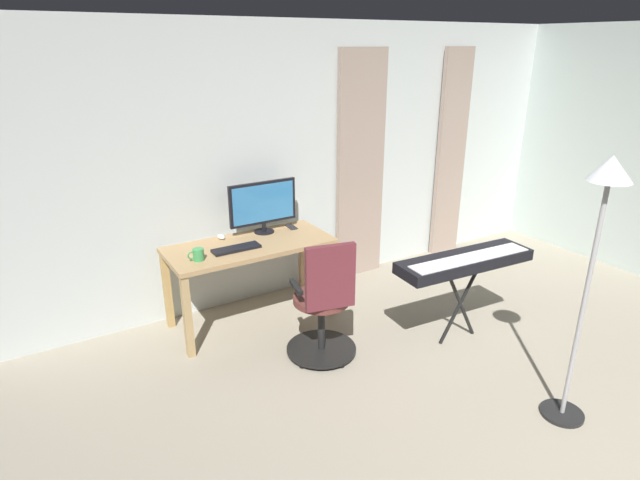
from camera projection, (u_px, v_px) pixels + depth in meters
The scene contains 13 objects.
ground_plane at pixel (595, 478), 2.99m from camera, with size 8.24×8.24×0.00m, color gray.
back_room_partition at pixel (313, 160), 5.07m from camera, with size 6.16×0.10×2.54m, color silver.
curtain_left_panel at pixel (451, 155), 5.87m from camera, with size 0.39×0.06×2.31m, color gray.
curtain_right_panel at pixel (360, 168), 5.26m from camera, with size 0.54×0.06×2.31m, color gray.
desk at pixel (250, 254), 4.48m from camera, with size 1.42×0.63×0.74m.
office_chair at pixel (324, 306), 3.98m from camera, with size 0.56×0.56×1.01m.
computer_monitor at pixel (263, 204), 4.62m from camera, with size 0.64×0.18×0.47m.
computer_keyboard at pixel (236, 249), 4.31m from camera, with size 0.40×0.13×0.02m, color black.
computer_mouse at pixel (221, 237), 4.55m from camera, with size 0.06×0.10×0.04m, color white.
cell_phone_by_monitor at pixel (291, 227), 4.83m from camera, with size 0.07×0.14×0.01m, color #232328.
mug_tea at pixel (198, 255), 4.09m from camera, with size 0.13×0.09×0.10m.
piano_keyboard at pixel (465, 263), 4.16m from camera, with size 1.20×0.40×0.77m.
floor_lamp at pixel (599, 229), 3.03m from camera, with size 0.28×0.28×1.76m.
Camera 1 is at (2.55, 1.15, 2.34)m, focal length 29.24 mm.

